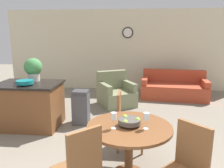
# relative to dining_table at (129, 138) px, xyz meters

# --- Properties ---
(wall_back) EXTENTS (8.00, 0.09, 2.70)m
(wall_back) POSITION_rel_dining_table_xyz_m (-0.29, 4.96, 0.79)
(wall_back) COLOR beige
(wall_back) RESTS_ON ground_plane
(dining_table) EXTENTS (1.08, 1.08, 0.73)m
(dining_table) POSITION_rel_dining_table_xyz_m (0.00, 0.00, 0.00)
(dining_table) COLOR brown
(dining_table) RESTS_ON ground_plane
(dining_chair_near_left) EXTENTS (0.59, 0.59, 0.95)m
(dining_chair_near_left) POSITION_rel_dining_table_xyz_m (-0.50, -0.59, -0.05)
(dining_chair_near_left) COLOR brown
(dining_chair_near_left) RESTS_ON ground_plane
(dining_chair_near_right) EXTENTS (0.59, 0.59, 0.95)m
(dining_chair_near_right) POSITION_rel_dining_table_xyz_m (0.59, -0.50, -0.05)
(dining_chair_near_right) COLOR brown
(dining_chair_near_right) RESTS_ON ground_plane
(dining_chair_far_side) EXTENTS (0.43, 0.43, 0.95)m
(dining_chair_far_side) POSITION_rel_dining_table_xyz_m (-0.07, 0.77, -0.05)
(dining_chair_far_side) COLOR brown
(dining_chair_far_side) RESTS_ON ground_plane
(fruit_bowl) EXTENTS (0.28, 0.28, 0.11)m
(fruit_bowl) POSITION_rel_dining_table_xyz_m (-0.00, -0.00, 0.22)
(fruit_bowl) COLOR #4C4742
(fruit_bowl) RESTS_ON dining_table
(wine_glass_left) EXTENTS (0.07, 0.07, 0.21)m
(wine_glass_left) POSITION_rel_dining_table_xyz_m (-0.19, -0.11, 0.32)
(wine_glass_left) COLOR silver
(wine_glass_left) RESTS_ON dining_table
(wine_glass_right) EXTENTS (0.07, 0.07, 0.21)m
(wine_glass_right) POSITION_rel_dining_table_xyz_m (0.20, -0.08, 0.32)
(wine_glass_right) COLOR silver
(wine_glass_right) RESTS_ON dining_table
(kitchen_island) EXTENTS (1.27, 0.90, 0.91)m
(kitchen_island) POSITION_rel_dining_table_xyz_m (-2.04, 1.50, -0.11)
(kitchen_island) COLOR brown
(kitchen_island) RESTS_ON ground_plane
(teal_bowl) EXTENTS (0.32, 0.32, 0.10)m
(teal_bowl) POSITION_rel_dining_table_xyz_m (-2.01, 1.33, 0.40)
(teal_bowl) COLOR #147A7F
(teal_bowl) RESTS_ON kitchen_island
(potted_plant) EXTENTS (0.36, 0.36, 0.48)m
(potted_plant) POSITION_rel_dining_table_xyz_m (-2.02, 1.74, 0.61)
(potted_plant) COLOR beige
(potted_plant) RESTS_ON kitchen_island
(trash_bin) EXTENTS (0.33, 0.31, 0.72)m
(trash_bin) POSITION_rel_dining_table_xyz_m (-1.04, 1.74, -0.20)
(trash_bin) COLOR #47474C
(trash_bin) RESTS_ON ground_plane
(couch) EXTENTS (1.99, 1.20, 0.80)m
(couch) POSITION_rel_dining_table_xyz_m (1.29, 3.98, -0.28)
(couch) COLOR #B24228
(couch) RESTS_ON ground_plane
(armchair) EXTENTS (1.15, 1.17, 0.89)m
(armchair) POSITION_rel_dining_table_xyz_m (-0.40, 3.10, -0.26)
(armchair) COLOR #7A7F5B
(armchair) RESTS_ON ground_plane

